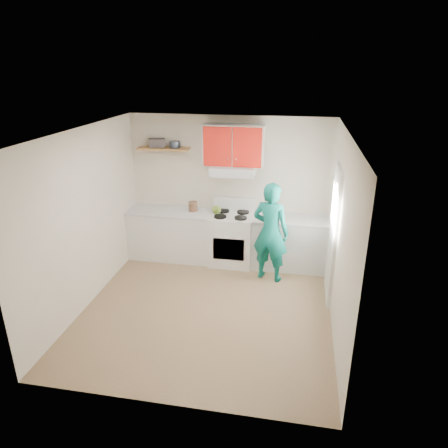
% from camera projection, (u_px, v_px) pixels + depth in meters
% --- Properties ---
extents(floor, '(3.80, 3.80, 0.00)m').
position_uv_depth(floor, '(207.00, 308.00, 6.15)').
color(floor, brown).
rests_on(floor, ground).
extents(ceiling, '(3.60, 3.80, 0.04)m').
position_uv_depth(ceiling, '(204.00, 132.00, 5.20)').
color(ceiling, white).
rests_on(ceiling, floor).
extents(back_wall, '(3.60, 0.04, 2.60)m').
position_uv_depth(back_wall, '(229.00, 189.00, 7.41)').
color(back_wall, beige).
rests_on(back_wall, floor).
extents(front_wall, '(3.60, 0.04, 2.60)m').
position_uv_depth(front_wall, '(162.00, 300.00, 3.93)').
color(front_wall, beige).
rests_on(front_wall, floor).
extents(left_wall, '(0.04, 3.80, 2.60)m').
position_uv_depth(left_wall, '(86.00, 219.00, 5.98)').
color(left_wall, beige).
rests_on(left_wall, floor).
extents(right_wall, '(0.04, 3.80, 2.60)m').
position_uv_depth(right_wall, '(340.00, 237.00, 5.37)').
color(right_wall, beige).
rests_on(right_wall, floor).
extents(door, '(0.05, 0.85, 2.05)m').
position_uv_depth(door, '(333.00, 235.00, 6.11)').
color(door, white).
rests_on(door, floor).
extents(door_glass, '(0.01, 0.55, 0.95)m').
position_uv_depth(door_glass, '(334.00, 208.00, 5.96)').
color(door_glass, white).
rests_on(door_glass, door).
extents(counter_left, '(1.52, 0.60, 0.90)m').
position_uv_depth(counter_left, '(171.00, 235.00, 7.62)').
color(counter_left, silver).
rests_on(counter_left, floor).
extents(counter_right, '(1.32, 0.60, 0.90)m').
position_uv_depth(counter_right, '(290.00, 243.00, 7.25)').
color(counter_right, silver).
rests_on(counter_right, floor).
extents(stove, '(0.76, 0.65, 0.92)m').
position_uv_depth(stove, '(232.00, 239.00, 7.40)').
color(stove, white).
rests_on(stove, floor).
extents(range_hood, '(0.76, 0.44, 0.15)m').
position_uv_depth(range_hood, '(233.00, 171.00, 7.05)').
color(range_hood, silver).
rests_on(range_hood, back_wall).
extents(upper_cabinets, '(1.02, 0.33, 0.70)m').
position_uv_depth(upper_cabinets, '(234.00, 145.00, 6.94)').
color(upper_cabinets, '#AD180F').
rests_on(upper_cabinets, back_wall).
extents(shelf, '(0.90, 0.30, 0.04)m').
position_uv_depth(shelf, '(164.00, 148.00, 7.20)').
color(shelf, brown).
rests_on(shelf, back_wall).
extents(books, '(0.33, 0.28, 0.14)m').
position_uv_depth(books, '(157.00, 143.00, 7.22)').
color(books, '#383233').
rests_on(books, shelf).
extents(tin, '(0.21, 0.21, 0.11)m').
position_uv_depth(tin, '(175.00, 144.00, 7.16)').
color(tin, '#333D4C').
rests_on(tin, shelf).
extents(kettle, '(0.23, 0.23, 0.15)m').
position_uv_depth(kettle, '(216.00, 210.00, 7.28)').
color(kettle, '#506C1E').
rests_on(kettle, stove).
extents(crock, '(0.21, 0.21, 0.19)m').
position_uv_depth(crock, '(193.00, 207.00, 7.41)').
color(crock, '#4E3422').
rests_on(crock, counter_left).
extents(cutting_board, '(0.36, 0.30, 0.02)m').
position_uv_depth(cutting_board, '(285.00, 219.00, 7.07)').
color(cutting_board, olive).
rests_on(cutting_board, counter_right).
extents(silicone_mat, '(0.35, 0.31, 0.01)m').
position_uv_depth(silicone_mat, '(310.00, 220.00, 7.03)').
color(silicone_mat, red).
rests_on(silicone_mat, counter_right).
extents(person, '(0.71, 0.57, 1.69)m').
position_uv_depth(person, '(271.00, 232.00, 6.70)').
color(person, '#0C6D61').
rests_on(person, floor).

